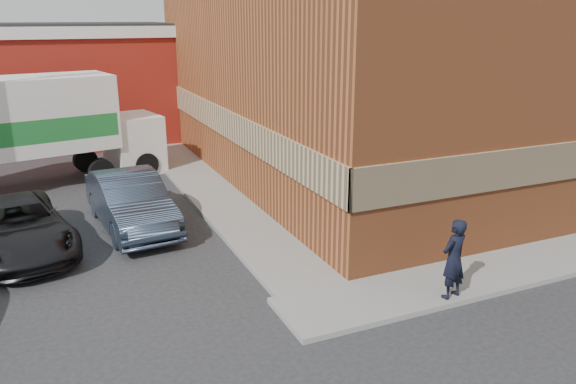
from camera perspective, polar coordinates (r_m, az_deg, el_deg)
name	(u,v)px	position (r m, az deg, el deg)	size (l,w,h in m)	color
ground	(288,298)	(12.52, 0.02, -10.75)	(90.00, 90.00, 0.00)	#28282B
brick_building	(393,49)	(23.11, 10.62, 14.10)	(14.25, 18.25, 9.36)	#A8542B
sidewalk_south	(569,255)	(16.19, 26.66, -5.72)	(16.00, 1.80, 0.12)	gray
sidewalk_west	(203,185)	(20.60, -8.63, 0.73)	(1.80, 18.00, 0.12)	gray
warehouse	(2,85)	(30.29, -27.06, 9.70)	(16.30, 8.30, 5.60)	maroon
man	(454,259)	(12.45, 16.49, -6.53)	(0.65, 0.43, 1.78)	black
sedan	(131,202)	(16.81, -15.69, -0.94)	(1.70, 4.87, 1.60)	#313D52
suv_a	(18,227)	(16.15, -25.74, -3.23)	(2.29, 4.97, 1.38)	black
box_truck	(47,123)	(22.04, -23.32, 6.46)	(8.22, 3.83, 3.91)	white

